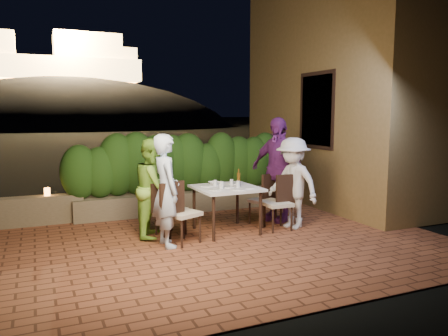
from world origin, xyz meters
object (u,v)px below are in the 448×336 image
chair_right_front (277,203)px  diner_blue (166,191)px  dining_table (226,209)px  chair_left_back (171,208)px  beer_bottle (239,177)px  diner_white (293,183)px  diner_purple (277,169)px  bowl (214,183)px  diner_green (154,188)px  chair_left_front (183,212)px  parapet_lamp (47,192)px  chair_right_back (263,199)px

chair_right_front → diner_blue: 1.99m
dining_table → chair_left_back: 0.92m
beer_bottle → diner_white: bearing=-15.4°
chair_right_front → diner_purple: diner_purple is taller
bowl → diner_blue: bearing=-146.9°
chair_right_front → diner_white: 0.43m
bowl → diner_purple: 1.25m
diner_green → chair_left_back: bearing=-77.4°
beer_bottle → diner_purple: (0.92, 0.31, 0.05)m
beer_bottle → diner_green: diner_green is taller
chair_left_front → diner_blue: (-0.26, -0.04, 0.35)m
dining_table → chair_right_front: 0.87m
beer_bottle → diner_blue: 1.41m
dining_table → chair_left_back: chair_left_back is taller
dining_table → chair_left_front: 0.92m
chair_left_front → chair_left_back: chair_left_front is taller
parapet_lamp → diner_blue: bearing=-53.4°
chair_left_back → chair_right_front: bearing=-39.2°
bowl → chair_left_front: size_ratio=0.20×
beer_bottle → bowl: size_ratio=1.45×
chair_left_front → chair_right_back: 1.76m
chair_left_back → parapet_lamp: (-1.79, 1.57, 0.13)m
chair_left_front → dining_table: bearing=-3.4°
dining_table → bowl: size_ratio=5.13×
diner_blue → diner_green: 0.59m
dining_table → diner_green: diner_green is taller
chair_left_front → diner_white: (1.99, 0.10, 0.29)m
beer_bottle → chair_left_front: 1.22m
chair_right_front → diner_white: diner_white is taller
chair_right_back → parapet_lamp: bearing=-47.9°
chair_left_front → diner_purple: diner_purple is taller
diner_green → diner_blue: bearing=-153.5°
chair_right_front → diner_green: 2.06m
chair_right_front → parapet_lamp: 4.03m
beer_bottle → diner_white: size_ratio=0.18×
diner_green → parapet_lamp: (-1.53, 1.53, -0.21)m
dining_table → parapet_lamp: size_ratio=7.08×
chair_right_front → diner_purple: (0.32, 0.56, 0.48)m
dining_table → diner_blue: bearing=-162.5°
beer_bottle → diner_white: diner_white is taller
chair_left_back → chair_right_back: chair_left_back is taller
chair_left_back → parapet_lamp: chair_left_back is taller
bowl → chair_right_front: size_ratio=0.21×
chair_left_back → diner_green: diner_green is taller
dining_table → diner_green: size_ratio=0.64×
parapet_lamp → beer_bottle: bearing=-30.5°
chair_left_front → parapet_lamp: chair_left_front is taller
dining_table → chair_right_front: chair_right_front is taller
chair_left_front → diner_purple: bearing=-5.4°
dining_table → diner_white: bearing=-10.5°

